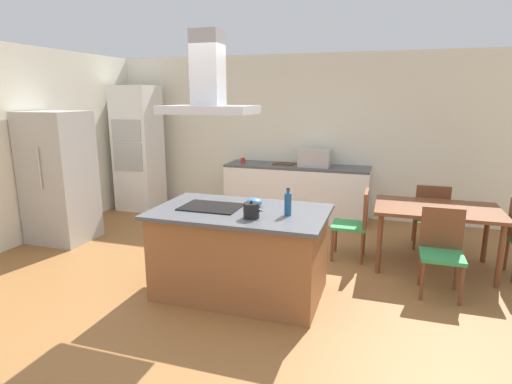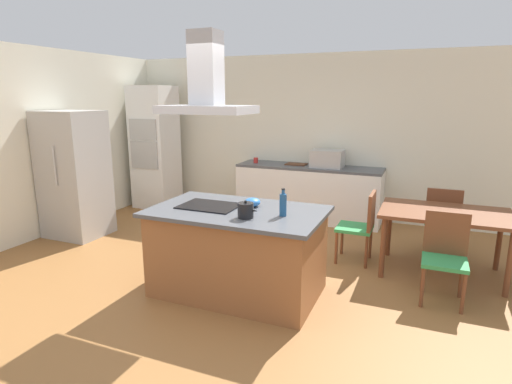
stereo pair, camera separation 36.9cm
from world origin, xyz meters
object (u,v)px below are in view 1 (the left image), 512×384
olive_oil_bottle (288,204)px  range_hood (208,87)px  countertop_microwave (315,158)px  chair_facing_back_wall (431,212)px  chair_at_left_end (356,220)px  cooktop (211,207)px  mixing_bowl (254,202)px  tea_kettle (252,211)px  coffee_mug_red (243,160)px  cutting_board (284,164)px  chair_facing_island (442,246)px  refrigerator (59,177)px  wall_oven_stack (138,148)px  dining_table (437,214)px

olive_oil_bottle → range_hood: bearing=177.2°
countertop_microwave → chair_facing_back_wall: (1.73, -0.89, -0.53)m
countertop_microwave → chair_at_left_end: (0.81, -1.56, -0.53)m
cooktop → olive_oil_bottle: olive_oil_bottle is taller
cooktop → mixing_bowl: (0.41, 0.17, 0.04)m
tea_kettle → chair_facing_back_wall: 2.88m
olive_oil_bottle → coffee_mug_red: 3.25m
chair_at_left_end → range_hood: range_hood is taller
cutting_board → chair_at_left_end: 2.14m
olive_oil_bottle → chair_at_left_end: size_ratio=0.30×
cooktop → tea_kettle: 0.57m
chair_facing_island → range_hood: bearing=-164.0°
olive_oil_bottle → refrigerator: size_ratio=0.15×
tea_kettle → mixing_bowl: (-0.10, 0.40, -0.03)m
olive_oil_bottle → chair_facing_back_wall: (1.48, 2.03, -0.51)m
olive_oil_bottle → countertop_microwave: 2.93m
cooktop → olive_oil_bottle: 0.83m
wall_oven_stack → refrigerator: 1.87m
refrigerator → wall_oven_stack: bearing=87.5°
coffee_mug_red → wall_oven_stack: 1.93m
refrigerator → chair_facing_back_wall: (4.96, 1.20, -0.40)m
olive_oil_bottle → refrigerator: bearing=166.6°
dining_table → chair_at_left_end: size_ratio=1.57×
coffee_mug_red → wall_oven_stack: (-1.92, -0.20, 0.16)m
olive_oil_bottle → chair_facing_back_wall: bearing=53.9°
cooktop → chair_facing_island: (2.29, 0.66, -0.40)m
cooktop → chair_at_left_end: cooktop is taller
tea_kettle → coffee_mug_red: size_ratio=2.26×
refrigerator → chair_facing_back_wall: bearing=13.6°
cutting_board → tea_kettle: bearing=-81.3°
refrigerator → chair_facing_island: 4.98m
tea_kettle → wall_oven_stack: bearing=137.1°
olive_oil_bottle → chair_facing_island: 1.71m
countertop_microwave → chair_facing_back_wall: 2.02m
coffee_mug_red → chair_at_left_end: coffee_mug_red is taller
cutting_board → wall_oven_stack: 2.64m
chair_at_left_end → chair_facing_back_wall: bearing=36.0°
cutting_board → wall_oven_stack: bearing=-173.8°
countertop_microwave → wall_oven_stack: 3.16m
cooktop → tea_kettle: (0.52, -0.24, 0.07)m
countertop_microwave → dining_table: size_ratio=0.36×
cooktop → countertop_microwave: size_ratio=1.20×
cooktop → mixing_bowl: size_ratio=3.58×
chair_facing_island → chair_facing_back_wall: bearing=90.0°
dining_table → mixing_bowl: bearing=-148.4°
tea_kettle → chair_at_left_end: bearing=61.0°
range_hood → coffee_mug_red: bearing=103.1°
olive_oil_bottle → chair_facing_back_wall: size_ratio=0.30×
mixing_bowl → wall_oven_stack: 3.89m
wall_oven_stack → chair_facing_back_wall: size_ratio=2.47×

